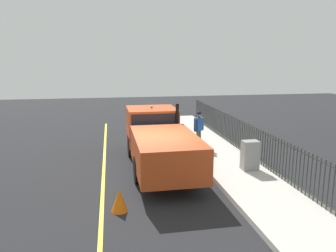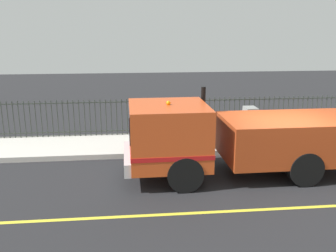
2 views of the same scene
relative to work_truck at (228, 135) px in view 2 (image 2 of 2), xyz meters
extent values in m
plane|color=#232326|center=(-0.29, -1.62, -1.20)|extent=(53.42, 53.42, 0.00)
cube|color=beige|center=(2.93, -1.62, -1.12)|extent=(2.47, 24.28, 0.18)
cube|color=yellow|center=(-2.21, -1.62, -1.20)|extent=(0.12, 21.85, 0.01)
cube|color=#D84C1E|center=(-0.02, 1.72, 0.11)|extent=(2.23, 2.17, 1.66)
cube|color=black|center=(-0.02, 1.72, 0.47)|extent=(2.05, 2.21, 0.73)
cube|color=#B8411A|center=(0.02, -1.90, -0.12)|extent=(2.24, 4.05, 1.20)
cube|color=silver|center=(-0.03, 2.87, -0.57)|extent=(2.09, 0.22, 0.36)
cube|color=red|center=(-0.02, 1.72, -0.26)|extent=(2.25, 2.19, 0.12)
cylinder|color=black|center=(-1.00, 1.39, -0.72)|extent=(0.31, 0.96, 0.96)
cylinder|color=black|center=(0.97, 1.41, -0.72)|extent=(0.31, 0.96, 0.96)
cylinder|color=black|center=(-0.96, -1.91, -0.72)|extent=(0.31, 0.96, 0.96)
cylinder|color=black|center=(1.00, -1.89, -0.72)|extent=(0.31, 0.96, 0.96)
sphere|color=orange|center=(-0.02, 1.72, 0.98)|extent=(0.12, 0.12, 0.12)
cylinder|color=black|center=(0.94, 0.56, 0.27)|extent=(0.14, 0.14, 1.99)
cube|color=#264C99|center=(2.22, 1.68, 0.11)|extent=(0.53, 0.48, 0.62)
sphere|color=#997051|center=(2.22, 1.68, 0.54)|extent=(0.23, 0.23, 0.23)
sphere|color=#14193F|center=(2.22, 1.68, 0.62)|extent=(0.22, 0.22, 0.22)
cylinder|color=#4C6047|center=(2.29, 1.74, -0.61)|extent=(0.12, 0.12, 0.83)
cylinder|color=#4C6047|center=(2.15, 1.63, -0.61)|extent=(0.12, 0.12, 0.83)
cylinder|color=#264C99|center=(2.44, 1.86, 0.08)|extent=(0.09, 0.09, 0.59)
cylinder|color=#264C99|center=(2.01, 1.51, 0.08)|extent=(0.09, 0.09, 0.59)
cylinder|color=#2D332D|center=(3.99, -5.53, -0.32)|extent=(0.04, 0.04, 1.41)
cylinder|color=#2D332D|center=(3.99, -5.33, -0.32)|extent=(0.04, 0.04, 1.41)
cylinder|color=#2D332D|center=(3.99, -5.13, -0.32)|extent=(0.04, 0.04, 1.41)
cylinder|color=#2D332D|center=(3.99, -4.93, -0.32)|extent=(0.04, 0.04, 1.41)
cylinder|color=#2D332D|center=(3.99, -4.73, -0.32)|extent=(0.04, 0.04, 1.41)
cylinder|color=#2D332D|center=(3.99, -4.53, -0.32)|extent=(0.04, 0.04, 1.41)
cylinder|color=#2D332D|center=(3.99, -4.32, -0.32)|extent=(0.04, 0.04, 1.41)
cylinder|color=#2D332D|center=(3.99, -4.12, -0.32)|extent=(0.04, 0.04, 1.41)
cylinder|color=#2D332D|center=(3.99, -3.92, -0.32)|extent=(0.04, 0.04, 1.41)
cylinder|color=#2D332D|center=(3.99, -3.72, -0.32)|extent=(0.04, 0.04, 1.41)
cylinder|color=#2D332D|center=(3.99, -3.52, -0.32)|extent=(0.04, 0.04, 1.41)
cylinder|color=#2D332D|center=(3.99, -3.32, -0.32)|extent=(0.04, 0.04, 1.41)
cylinder|color=#2D332D|center=(3.99, -3.12, -0.32)|extent=(0.04, 0.04, 1.41)
cylinder|color=#2D332D|center=(3.99, -2.92, -0.32)|extent=(0.04, 0.04, 1.41)
cylinder|color=#2D332D|center=(3.99, -2.72, -0.32)|extent=(0.04, 0.04, 1.41)
cylinder|color=#2D332D|center=(3.99, -2.52, -0.32)|extent=(0.04, 0.04, 1.41)
cylinder|color=#2D332D|center=(3.99, -2.32, -0.32)|extent=(0.04, 0.04, 1.41)
cylinder|color=#2D332D|center=(3.99, -2.12, -0.32)|extent=(0.04, 0.04, 1.41)
cylinder|color=#2D332D|center=(3.99, -1.92, -0.32)|extent=(0.04, 0.04, 1.41)
cylinder|color=#2D332D|center=(3.99, -1.72, -0.32)|extent=(0.04, 0.04, 1.41)
cylinder|color=#2D332D|center=(3.99, -1.52, -0.32)|extent=(0.04, 0.04, 1.41)
cylinder|color=#2D332D|center=(3.99, -1.32, -0.32)|extent=(0.04, 0.04, 1.41)
cylinder|color=#2D332D|center=(3.99, -1.12, -0.32)|extent=(0.04, 0.04, 1.41)
cylinder|color=#2D332D|center=(3.99, -0.92, -0.32)|extent=(0.04, 0.04, 1.41)
cylinder|color=#2D332D|center=(3.99, -0.72, -0.32)|extent=(0.04, 0.04, 1.41)
cylinder|color=#2D332D|center=(3.99, -0.52, -0.32)|extent=(0.04, 0.04, 1.41)
cylinder|color=#2D332D|center=(3.99, -0.32, -0.32)|extent=(0.04, 0.04, 1.41)
cylinder|color=#2D332D|center=(3.99, -0.12, -0.32)|extent=(0.04, 0.04, 1.41)
cylinder|color=#2D332D|center=(3.99, 0.08, -0.32)|extent=(0.04, 0.04, 1.41)
cylinder|color=#2D332D|center=(3.99, 0.28, -0.32)|extent=(0.04, 0.04, 1.41)
cylinder|color=#2D332D|center=(3.99, 0.48, -0.32)|extent=(0.04, 0.04, 1.41)
cylinder|color=#2D332D|center=(3.99, 0.68, -0.32)|extent=(0.04, 0.04, 1.41)
cylinder|color=#2D332D|center=(3.99, 0.88, -0.32)|extent=(0.04, 0.04, 1.41)
cylinder|color=#2D332D|center=(3.99, 1.09, -0.32)|extent=(0.04, 0.04, 1.41)
cylinder|color=#2D332D|center=(3.99, 1.29, -0.32)|extent=(0.04, 0.04, 1.41)
cylinder|color=#2D332D|center=(3.99, 1.49, -0.32)|extent=(0.04, 0.04, 1.41)
cylinder|color=#2D332D|center=(3.99, 1.69, -0.32)|extent=(0.04, 0.04, 1.41)
cylinder|color=#2D332D|center=(3.99, 1.89, -0.32)|extent=(0.04, 0.04, 1.41)
cylinder|color=#2D332D|center=(3.99, 2.09, -0.32)|extent=(0.04, 0.04, 1.41)
cylinder|color=#2D332D|center=(3.99, 2.29, -0.32)|extent=(0.04, 0.04, 1.41)
cylinder|color=#2D332D|center=(3.99, 2.49, -0.32)|extent=(0.04, 0.04, 1.41)
cylinder|color=#2D332D|center=(3.99, 2.69, -0.32)|extent=(0.04, 0.04, 1.41)
cylinder|color=#2D332D|center=(3.99, 2.89, -0.32)|extent=(0.04, 0.04, 1.41)
cylinder|color=#2D332D|center=(3.99, 3.09, -0.32)|extent=(0.04, 0.04, 1.41)
cylinder|color=#2D332D|center=(3.99, 3.29, -0.32)|extent=(0.04, 0.04, 1.41)
cylinder|color=#2D332D|center=(3.99, 3.49, -0.32)|extent=(0.04, 0.04, 1.41)
cylinder|color=#2D332D|center=(3.99, 3.69, -0.32)|extent=(0.04, 0.04, 1.41)
cylinder|color=#2D332D|center=(3.99, 3.89, -0.32)|extent=(0.04, 0.04, 1.41)
cylinder|color=#2D332D|center=(3.99, 4.09, -0.32)|extent=(0.04, 0.04, 1.41)
cylinder|color=#2D332D|center=(3.99, 4.29, -0.32)|extent=(0.04, 0.04, 1.41)
cylinder|color=#2D332D|center=(3.99, 4.49, -0.32)|extent=(0.04, 0.04, 1.41)
cylinder|color=#2D332D|center=(3.99, 4.69, -0.32)|extent=(0.04, 0.04, 1.41)
cylinder|color=#2D332D|center=(3.99, 4.89, -0.32)|extent=(0.04, 0.04, 1.41)
cylinder|color=#2D332D|center=(3.99, 5.09, -0.32)|extent=(0.04, 0.04, 1.41)
cylinder|color=#2D332D|center=(3.99, 5.29, -0.32)|extent=(0.04, 0.04, 1.41)
cylinder|color=#2D332D|center=(3.99, 5.49, -0.32)|extent=(0.04, 0.04, 1.41)
cylinder|color=#2D332D|center=(3.99, 5.69, -0.32)|extent=(0.04, 0.04, 1.41)
cylinder|color=#2D332D|center=(3.99, 5.89, -0.32)|extent=(0.04, 0.04, 1.41)
cylinder|color=#2D332D|center=(3.99, 6.09, -0.32)|extent=(0.04, 0.04, 1.41)
cylinder|color=#2D332D|center=(3.99, 6.29, -0.32)|extent=(0.04, 0.04, 1.41)
cylinder|color=#2D332D|center=(3.99, 6.50, -0.32)|extent=(0.04, 0.04, 1.41)
cylinder|color=#2D332D|center=(3.99, 6.70, -0.32)|extent=(0.04, 0.04, 1.41)
cylinder|color=#2D332D|center=(3.99, 6.90, -0.32)|extent=(0.04, 0.04, 1.41)
cylinder|color=#2D332D|center=(3.99, 7.10, -0.32)|extent=(0.04, 0.04, 1.41)
cylinder|color=#2D332D|center=(3.99, 7.30, -0.32)|extent=(0.04, 0.04, 1.41)
cylinder|color=#2D332D|center=(3.99, 7.50, -0.32)|extent=(0.04, 0.04, 1.41)
cube|color=#2D332D|center=(3.99, -1.62, 0.27)|extent=(0.04, 20.64, 0.04)
cube|color=#2D332D|center=(3.99, -1.62, -0.86)|extent=(0.04, 20.64, 0.04)
cube|color=gray|center=(3.30, -1.74, -0.46)|extent=(0.62, 0.43, 1.13)
camera|label=1|loc=(-1.85, -12.85, 3.10)|focal=34.69mm
camera|label=2|loc=(-9.89, 2.77, 2.94)|focal=39.51mm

